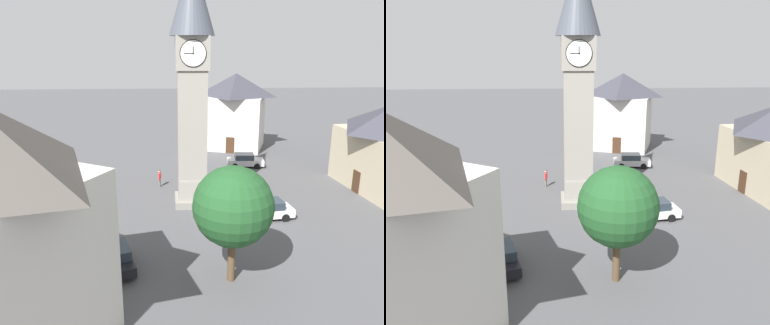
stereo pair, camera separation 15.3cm
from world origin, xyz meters
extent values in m
plane|color=#4C4C4F|center=(0.00, 0.00, 0.00)|extent=(200.00, 200.00, 0.00)
cube|color=gray|center=(0.00, 0.00, 0.30)|extent=(2.95, 2.95, 0.60)
cube|color=gray|center=(0.00, 0.00, 6.01)|extent=(2.36, 2.36, 10.81)
cube|color=gray|center=(0.00, 0.00, 12.71)|extent=(2.64, 2.64, 2.60)
cylinder|color=white|center=(0.00, 1.35, 12.71)|extent=(1.98, 0.04, 1.98)
torus|color=black|center=(0.00, 1.36, 12.71)|extent=(2.04, 0.06, 2.04)
cube|color=black|center=(0.00, 1.39, 12.93)|extent=(0.05, 0.02, 0.56)
cube|color=black|center=(0.30, 1.39, 12.71)|extent=(0.75, 0.02, 0.04)
cylinder|color=white|center=(0.00, -1.35, 12.71)|extent=(1.98, 0.04, 1.98)
torus|color=black|center=(0.00, -1.36, 12.71)|extent=(2.04, 0.06, 2.04)
cube|color=black|center=(5.36, 10.12, 0.59)|extent=(2.87, 4.42, 0.64)
cube|color=#28333D|center=(5.31, 10.26, 1.21)|extent=(2.13, 2.48, 0.64)
cylinder|color=black|center=(6.50, 9.19, 0.32)|extent=(0.41, 0.68, 0.64)
cylinder|color=black|center=(4.98, 8.70, 0.32)|extent=(0.41, 0.68, 0.64)
cylinder|color=black|center=(5.75, 11.53, 0.32)|extent=(0.41, 0.68, 0.64)
cylinder|color=black|center=(4.22, 11.04, 0.32)|extent=(0.41, 0.68, 0.64)
cube|color=black|center=(5.98, 8.19, 0.37)|extent=(1.62, 0.62, 0.16)
cube|color=white|center=(10.55, -1.90, 0.59)|extent=(4.43, 3.33, 0.64)
cube|color=#28333D|center=(10.69, -1.84, 1.21)|extent=(2.57, 2.32, 0.64)
cylinder|color=black|center=(9.80, -3.16, 0.32)|extent=(0.67, 0.48, 0.64)
cylinder|color=black|center=(9.09, -1.73, 0.32)|extent=(0.67, 0.48, 0.64)
cylinder|color=black|center=(12.01, -2.08, 0.32)|extent=(0.67, 0.48, 0.64)
cylinder|color=black|center=(11.30, -0.64, 0.32)|extent=(0.67, 0.48, 0.64)
cube|color=black|center=(8.74, -2.79, 0.37)|extent=(0.84, 1.55, 0.16)
cube|color=silver|center=(-6.77, -10.50, 0.59)|extent=(4.23, 2.03, 0.64)
cube|color=#28333D|center=(-6.62, -10.52, 1.21)|extent=(2.22, 1.73, 0.64)
cylinder|color=black|center=(-8.06, -11.20, 0.32)|extent=(0.66, 0.27, 0.64)
cylinder|color=black|center=(-7.93, -9.61, 0.32)|extent=(0.66, 0.27, 0.64)
cylinder|color=black|center=(-5.61, -11.40, 0.32)|extent=(0.66, 0.27, 0.64)
cylinder|color=black|center=(-5.48, -9.81, 0.32)|extent=(0.66, 0.27, 0.64)
cube|color=black|center=(-8.79, -10.34, 0.37)|extent=(0.26, 1.67, 0.16)
cube|color=white|center=(-5.75, 3.61, 0.59)|extent=(4.30, 2.26, 0.64)
cube|color=#28333D|center=(-5.90, 3.59, 1.21)|extent=(2.30, 1.84, 0.64)
cylinder|color=black|center=(-4.65, 4.57, 0.32)|extent=(0.66, 0.31, 0.64)
cylinder|color=black|center=(-4.42, 2.99, 0.32)|extent=(0.66, 0.31, 0.64)
cylinder|color=black|center=(-7.08, 4.23, 0.32)|extent=(0.66, 0.31, 0.64)
cylinder|color=black|center=(-6.86, 2.64, 0.32)|extent=(0.66, 0.31, 0.64)
cube|color=black|center=(-3.75, 3.89, 0.37)|extent=(0.35, 1.67, 0.16)
cylinder|color=#706656|center=(2.91, -4.35, 0.41)|extent=(0.13, 0.13, 0.82)
cylinder|color=#706656|center=(2.87, -4.52, 0.41)|extent=(0.13, 0.13, 0.82)
cube|color=#D13838|center=(2.89, -4.43, 1.12)|extent=(0.30, 0.40, 0.60)
cylinder|color=#D13838|center=(2.94, -4.20, 1.07)|extent=(0.09, 0.09, 0.60)
cylinder|color=#D13838|center=(2.84, -4.66, 1.07)|extent=(0.09, 0.09, 0.60)
sphere|color=beige|center=(2.89, -4.43, 1.57)|extent=(0.22, 0.22, 0.22)
sphere|color=black|center=(2.88, -4.43, 1.59)|extent=(0.20, 0.20, 0.20)
cylinder|color=brown|center=(-1.54, 11.91, 1.53)|extent=(0.44, 0.44, 3.06)
sphere|color=#1E4C23|center=(-1.54, 11.91, 4.66)|extent=(4.59, 4.59, 4.59)
cube|color=#422819|center=(-15.53, -1.72, 1.05)|extent=(0.20, 1.10, 2.10)
cube|color=beige|center=(-7.05, -19.64, 3.49)|extent=(8.96, 8.58, 6.98)
pyramid|color=#383842|center=(-7.05, -19.64, 8.45)|extent=(9.41, 9.00, 2.94)
cube|color=#422819|center=(-5.94, -16.55, 1.05)|extent=(1.06, 0.45, 2.10)
cube|color=#422819|center=(7.84, 13.40, 1.05)|extent=(0.99, 0.62, 2.10)
camera|label=1|loc=(2.00, 31.79, 13.13)|focal=36.51mm
camera|label=2|loc=(1.84, 31.80, 13.13)|focal=36.51mm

